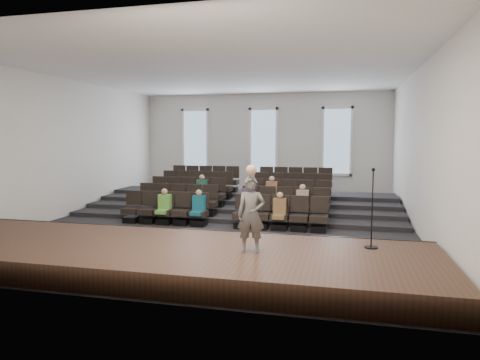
{
  "coord_description": "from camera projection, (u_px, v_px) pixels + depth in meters",
  "views": [
    {
      "loc": [
        3.81,
        -13.61,
        2.86
      ],
      "look_at": [
        0.39,
        0.5,
        1.42
      ],
      "focal_mm": 32.0,
      "sensor_mm": 36.0,
      "label": 1
    }
  ],
  "objects": [
    {
      "name": "ground",
      "position": [
        225.0,
        223.0,
        14.34
      ],
      "size": [
        14.0,
        14.0,
        0.0
      ],
      "primitive_type": "plane",
      "color": "black",
      "rests_on": "ground"
    },
    {
      "name": "ceiling",
      "position": [
        225.0,
        71.0,
        13.84
      ],
      "size": [
        12.0,
        14.0,
        0.02
      ],
      "primitive_type": "cube",
      "color": "white",
      "rests_on": "ground"
    },
    {
      "name": "wall_back",
      "position": [
        264.0,
        145.0,
        20.88
      ],
      "size": [
        12.0,
        0.04,
        5.0
      ],
      "primitive_type": "cube",
      "color": "silver",
      "rests_on": "ground"
    },
    {
      "name": "wall_front",
      "position": [
        114.0,
        159.0,
        7.3
      ],
      "size": [
        12.0,
        0.04,
        5.0
      ],
      "primitive_type": "cube",
      "color": "silver",
      "rests_on": "ground"
    },
    {
      "name": "wall_left",
      "position": [
        65.0,
        148.0,
        15.5
      ],
      "size": [
        0.04,
        14.0,
        5.0
      ],
      "primitive_type": "cube",
      "color": "silver",
      "rests_on": "ground"
    },
    {
      "name": "wall_right",
      "position": [
        420.0,
        150.0,
        12.68
      ],
      "size": [
        0.04,
        14.0,
        5.0
      ],
      "primitive_type": "cube",
      "color": "silver",
      "rests_on": "ground"
    },
    {
      "name": "stage",
      "position": [
        163.0,
        257.0,
        9.38
      ],
      "size": [
        11.8,
        3.6,
        0.5
      ],
      "primitive_type": "cube",
      "color": "#412A1C",
      "rests_on": "ground"
    },
    {
      "name": "stage_lip",
      "position": [
        191.0,
        239.0,
        11.09
      ],
      "size": [
        11.8,
        0.06,
        0.52
      ],
      "primitive_type": "cube",
      "color": "black",
      "rests_on": "ground"
    },
    {
      "name": "risers",
      "position": [
        246.0,
        204.0,
        17.38
      ],
      "size": [
        11.8,
        4.8,
        0.6
      ],
      "color": "black",
      "rests_on": "ground"
    },
    {
      "name": "seating_rows",
      "position": [
        236.0,
        197.0,
        15.76
      ],
      "size": [
        6.8,
        4.7,
        1.67
      ],
      "color": "black",
      "rests_on": "ground"
    },
    {
      "name": "windows",
      "position": [
        263.0,
        141.0,
        20.8
      ],
      "size": [
        8.44,
        0.1,
        3.24
      ],
      "color": "white",
      "rests_on": "wall_back"
    },
    {
      "name": "audience",
      "position": [
        238.0,
        199.0,
        14.47
      ],
      "size": [
        4.85,
        2.64,
        1.1
      ],
      "color": "#67AE45",
      "rests_on": "seating_rows"
    },
    {
      "name": "speaker",
      "position": [
        251.0,
        215.0,
        8.81
      ],
      "size": [
        0.62,
        0.46,
        1.57
      ],
      "primitive_type": "imported",
      "rotation": [
        0.0,
        0.0,
        0.16
      ],
      "color": "#5C5A57",
      "rests_on": "stage"
    },
    {
      "name": "mic_stand",
      "position": [
        372.0,
        224.0,
        9.15
      ],
      "size": [
        0.29,
        0.29,
        1.73
      ],
      "color": "black",
      "rests_on": "stage"
    }
  ]
}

